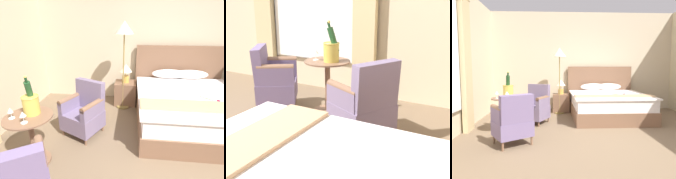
% 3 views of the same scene
% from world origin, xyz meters
% --- Properties ---
extents(wall_headboard_side, '(5.67, 0.12, 2.98)m').
position_xyz_m(wall_headboard_side, '(0.00, 3.29, 1.49)').
color(wall_headboard_side, beige).
rests_on(wall_headboard_side, ground).
extents(bed, '(1.96, 2.16, 1.34)m').
position_xyz_m(bed, '(0.51, 2.14, 0.36)').
color(bed, brown).
rests_on(bed, ground).
extents(nightstand, '(0.51, 0.46, 0.53)m').
position_xyz_m(nightstand, '(-0.70, 2.85, 0.26)').
color(nightstand, brown).
rests_on(nightstand, ground).
extents(bedside_lamp, '(0.27, 0.27, 0.42)m').
position_xyz_m(bedside_lamp, '(-0.70, 2.85, 0.80)').
color(bedside_lamp, gold).
rests_on(bedside_lamp, nightstand).
extents(floor_lamp_brass, '(0.37, 0.37, 1.85)m').
position_xyz_m(floor_lamp_brass, '(-0.74, 2.63, 1.59)').
color(floor_lamp_brass, olive).
rests_on(floor_lamp_brass, ground).
extents(side_table_round, '(0.60, 0.60, 0.71)m').
position_xyz_m(side_table_round, '(-1.85, 0.81, 0.41)').
color(side_table_round, brown).
rests_on(side_table_round, ground).
extents(champagne_bucket, '(0.21, 0.21, 0.52)m').
position_xyz_m(champagne_bucket, '(-1.83, 0.88, 0.87)').
color(champagne_bucket, gold).
rests_on(champagne_bucket, side_table_round).
extents(wine_glass_near_bucket, '(0.07, 0.07, 0.14)m').
position_xyz_m(wine_glass_near_bucket, '(-2.02, 0.74, 0.81)').
color(wine_glass_near_bucket, white).
rests_on(wine_glass_near_bucket, side_table_round).
extents(wine_glass_near_edge, '(0.08, 0.08, 0.14)m').
position_xyz_m(wine_glass_near_edge, '(-1.81, 0.66, 0.82)').
color(wine_glass_near_edge, white).
rests_on(wine_glass_near_edge, side_table_round).
extents(armchair_by_window, '(0.76, 0.76, 0.91)m').
position_xyz_m(armchair_by_window, '(-1.35, 1.58, 0.39)').
color(armchair_by_window, brown).
rests_on(armchair_by_window, ground).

